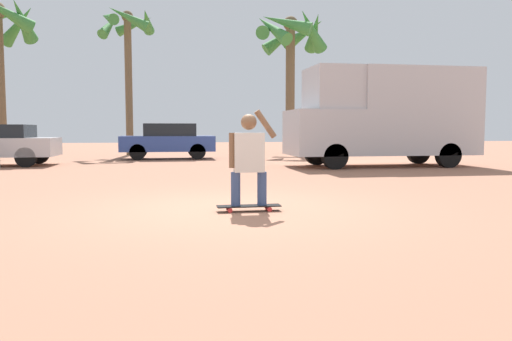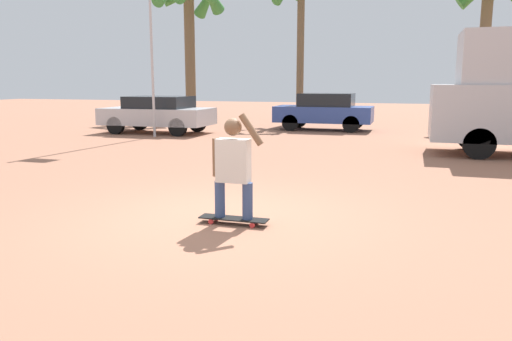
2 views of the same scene
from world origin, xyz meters
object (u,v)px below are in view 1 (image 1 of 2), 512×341
object	(u,v)px
skateboard	(249,206)
palm_tree_near_van	(291,39)
parked_car_blue	(168,140)
person_skateboarder	(249,155)
camper_van	(385,114)
palm_tree_center_background	(126,36)

from	to	relation	value
skateboard	palm_tree_near_van	bearing A→B (deg)	73.81
skateboard	parked_car_blue	world-z (taller)	parked_car_blue
parked_car_blue	palm_tree_near_van	distance (m)	8.69
person_skateboarder	parked_car_blue	size ratio (longest dim) A/B	0.37
skateboard	camper_van	distance (m)	10.30
palm_tree_near_van	palm_tree_center_background	world-z (taller)	palm_tree_near_van
person_skateboarder	skateboard	bearing A→B (deg)	0.00
person_skateboarder	palm_tree_near_van	xyz separation A→B (m)	(5.04, 17.36, 4.90)
skateboard	camper_van	size ratio (longest dim) A/B	0.16
skateboard	palm_tree_near_van	size ratio (longest dim) A/B	0.13
skateboard	palm_tree_near_van	world-z (taller)	palm_tree_near_van
person_skateboarder	camper_van	world-z (taller)	camper_van
palm_tree_center_background	camper_van	bearing A→B (deg)	-45.39
parked_car_blue	palm_tree_center_background	size ratio (longest dim) A/B	0.55
camper_van	parked_car_blue	distance (m)	8.99
person_skateboarder	palm_tree_near_van	world-z (taller)	palm_tree_near_van
camper_van	palm_tree_near_van	xyz separation A→B (m)	(-0.90, 9.11, 4.02)
camper_van	palm_tree_near_van	bearing A→B (deg)	95.64
camper_van	palm_tree_near_van	size ratio (longest dim) A/B	0.87
palm_tree_near_van	palm_tree_center_background	distance (m)	7.99
skateboard	camper_van	world-z (taller)	camper_van
palm_tree_near_van	parked_car_blue	bearing A→B (deg)	-149.61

